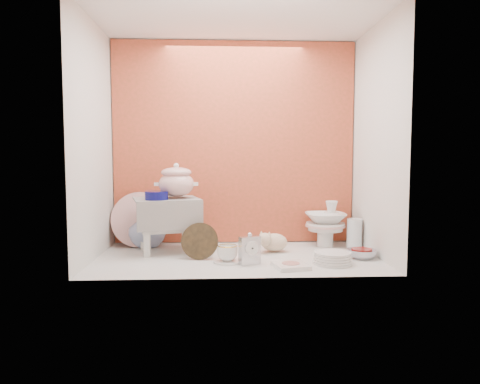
# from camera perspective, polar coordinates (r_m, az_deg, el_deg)

# --- Properties ---
(ground) EXTENTS (1.80, 1.80, 0.00)m
(ground) POSITION_cam_1_polar(r_m,az_deg,el_deg) (2.84, -0.39, -8.50)
(ground) COLOR silver
(ground) RESTS_ON ground
(niche_shell) EXTENTS (1.86, 1.03, 1.53)m
(niche_shell) POSITION_cam_1_polar(r_m,az_deg,el_deg) (2.96, -0.54, 10.12)
(niche_shell) COLOR #CC4933
(niche_shell) RESTS_ON ground
(step_stool) EXTENTS (0.50, 0.46, 0.37)m
(step_stool) POSITION_cam_1_polar(r_m,az_deg,el_deg) (3.01, -9.56, -4.29)
(step_stool) COLOR silver
(step_stool) RESTS_ON ground
(soup_tureen) EXTENTS (0.37, 0.37, 0.24)m
(soup_tureen) POSITION_cam_1_polar(r_m,az_deg,el_deg) (2.97, -8.33, 1.50)
(soup_tureen) COLOR white
(soup_tureen) RESTS_ON step_stool
(cobalt_bowl) EXTENTS (0.19, 0.19, 0.06)m
(cobalt_bowl) POSITION_cam_1_polar(r_m,az_deg,el_deg) (2.89, -10.88, -0.45)
(cobalt_bowl) COLOR #0B0B52
(cobalt_bowl) RESTS_ON step_stool
(floral_platter) EXTENTS (0.42, 0.19, 0.39)m
(floral_platter) POSITION_cam_1_polar(r_m,az_deg,el_deg) (3.22, -13.00, -3.53)
(floral_platter) COLOR silver
(floral_platter) RESTS_ON ground
(blue_white_vase) EXTENTS (0.27, 0.27, 0.28)m
(blue_white_vase) POSITION_cam_1_polar(r_m,az_deg,el_deg) (3.21, -12.05, -4.58)
(blue_white_vase) COLOR white
(blue_white_vase) RESTS_ON ground
(lacquer_tray) EXTENTS (0.24, 0.11, 0.23)m
(lacquer_tray) POSITION_cam_1_polar(r_m,az_deg,el_deg) (2.78, -5.31, -6.43)
(lacquer_tray) COLOR black
(lacquer_tray) RESTS_ON ground
(mantel_clock) EXTENTS (0.14, 0.09, 0.19)m
(mantel_clock) POSITION_cam_1_polar(r_m,az_deg,el_deg) (2.63, 1.28, -7.45)
(mantel_clock) COLOR silver
(mantel_clock) RESTS_ON ground
(plush_pig) EXTENTS (0.26, 0.21, 0.14)m
(plush_pig) POSITION_cam_1_polar(r_m,az_deg,el_deg) (2.99, 4.50, -6.55)
(plush_pig) COLOR beige
(plush_pig) RESTS_ON ground
(teacup_saucer) EXTENTS (0.22, 0.22, 0.01)m
(teacup_saucer) POSITION_cam_1_polar(r_m,az_deg,el_deg) (2.69, -1.66, -9.10)
(teacup_saucer) COLOR white
(teacup_saucer) RESTS_ON ground
(gold_rim_teacup) EXTENTS (0.14, 0.14, 0.10)m
(gold_rim_teacup) POSITION_cam_1_polar(r_m,az_deg,el_deg) (2.68, -1.66, -7.94)
(gold_rim_teacup) COLOR white
(gold_rim_teacup) RESTS_ON teacup_saucer
(lattice_dish) EXTENTS (0.22, 0.22, 0.03)m
(lattice_dish) POSITION_cam_1_polar(r_m,az_deg,el_deg) (2.58, 6.67, -9.57)
(lattice_dish) COLOR white
(lattice_dish) RESTS_ON ground
(dinner_plate_stack) EXTENTS (0.26, 0.26, 0.07)m
(dinner_plate_stack) POSITION_cam_1_polar(r_m,az_deg,el_deg) (2.71, 12.02, -8.44)
(dinner_plate_stack) COLOR white
(dinner_plate_stack) RESTS_ON ground
(crystal_bowl) EXTENTS (0.24, 0.24, 0.06)m
(crystal_bowl) POSITION_cam_1_polar(r_m,az_deg,el_deg) (2.90, 15.65, -7.81)
(crystal_bowl) COLOR silver
(crystal_bowl) RESTS_ON ground
(clear_glass_vase) EXTENTS (0.13, 0.13, 0.21)m
(clear_glass_vase) POSITION_cam_1_polar(r_m,az_deg,el_deg) (3.18, 14.75, -5.31)
(clear_glass_vase) COLOR silver
(clear_glass_vase) RESTS_ON ground
(porcelain_tower) EXTENTS (0.32, 0.32, 0.33)m
(porcelain_tower) POSITION_cam_1_polar(r_m,az_deg,el_deg) (3.21, 11.12, -4.07)
(porcelain_tower) COLOR white
(porcelain_tower) RESTS_ON ground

